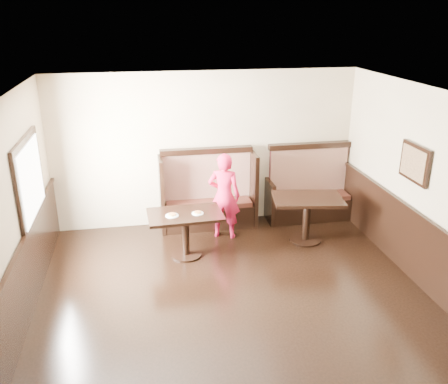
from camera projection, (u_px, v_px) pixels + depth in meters
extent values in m
plane|color=black|center=(248.00, 335.00, 5.86)|extent=(7.00, 7.00, 0.00)
plane|color=#C3B28D|center=(206.00, 150.00, 8.58)|extent=(5.50, 0.00, 5.50)
plane|color=white|center=(253.00, 110.00, 4.86)|extent=(7.00, 7.00, 0.00)
cube|color=black|center=(9.00, 326.00, 5.23)|extent=(0.05, 6.90, 1.00)
cube|color=black|center=(29.00, 180.00, 6.60)|extent=(0.05, 1.50, 1.20)
cube|color=white|center=(32.00, 179.00, 6.60)|extent=(0.01, 1.30, 1.00)
cube|color=black|center=(415.00, 163.00, 6.81)|extent=(0.04, 0.70, 0.55)
cube|color=olive|center=(413.00, 163.00, 6.81)|extent=(0.01, 0.60, 0.45)
cube|color=black|center=(209.00, 216.00, 8.74)|extent=(1.60, 0.50, 0.42)
cube|color=#3D1C13|center=(209.00, 203.00, 8.66)|extent=(1.54, 0.46, 0.09)
cube|color=#450D1C|center=(207.00, 177.00, 8.69)|extent=(1.60, 0.12, 0.92)
cube|color=black|center=(206.00, 151.00, 8.51)|extent=(1.68, 0.16, 0.10)
cube|color=black|center=(162.00, 193.00, 8.53)|extent=(0.07, 0.72, 1.36)
cube|color=black|center=(252.00, 187.00, 8.81)|extent=(0.07, 0.72, 1.36)
cube|color=black|center=(309.00, 208.00, 9.07)|extent=(1.50, 0.50, 0.42)
cube|color=#3D1C13|center=(310.00, 196.00, 8.98)|extent=(1.44, 0.46, 0.09)
cube|color=#450D1C|center=(308.00, 171.00, 9.02)|extent=(1.50, 0.12, 0.92)
cube|color=black|center=(310.00, 145.00, 8.84)|extent=(1.58, 0.16, 0.10)
cube|color=black|center=(268.00, 200.00, 8.96)|extent=(0.07, 0.72, 0.80)
cube|color=black|center=(347.00, 195.00, 9.23)|extent=(0.07, 0.72, 0.80)
cube|color=black|center=(185.00, 215.00, 7.51)|extent=(1.21, 0.78, 0.05)
cylinder|color=black|center=(186.00, 236.00, 7.64)|extent=(0.12, 0.12, 0.69)
cylinder|color=black|center=(186.00, 254.00, 7.76)|extent=(0.51, 0.51, 0.03)
cube|color=black|center=(308.00, 199.00, 8.00)|extent=(1.26, 0.92, 0.05)
cylinder|color=black|center=(306.00, 220.00, 8.14)|extent=(0.13, 0.13, 0.74)
cylinder|color=black|center=(305.00, 239.00, 8.27)|extent=(0.55, 0.55, 0.03)
imported|color=red|center=(224.00, 196.00, 8.16)|extent=(0.65, 0.53, 1.53)
cylinder|color=white|center=(172.00, 216.00, 7.41)|extent=(0.21, 0.21, 0.01)
cylinder|color=#DCB25D|center=(172.00, 215.00, 7.40)|extent=(0.13, 0.13, 0.02)
cylinder|color=#EABA54|center=(172.00, 214.00, 7.40)|extent=(0.11, 0.11, 0.01)
cylinder|color=white|center=(198.00, 213.00, 7.49)|extent=(0.19, 0.19, 0.01)
cylinder|color=#DCB25D|center=(198.00, 212.00, 7.49)|extent=(0.11, 0.11, 0.02)
cylinder|color=#EABA54|center=(198.00, 212.00, 7.48)|extent=(0.10, 0.10, 0.01)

